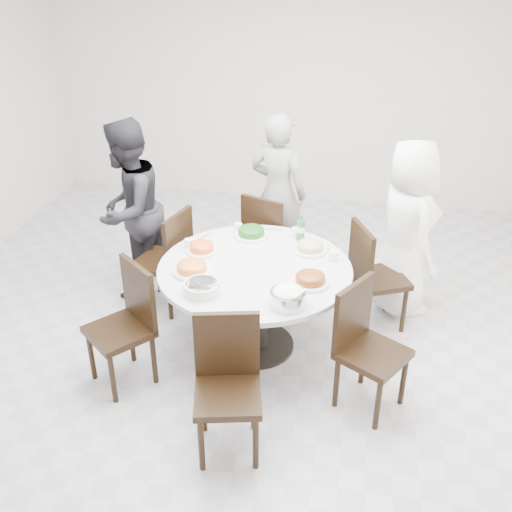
% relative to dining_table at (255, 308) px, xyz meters
% --- Properties ---
extents(floor, '(6.00, 6.00, 0.01)m').
position_rel_dining_table_xyz_m(floor, '(-0.07, 0.17, -0.38)').
color(floor, '#BAB9BF').
rests_on(floor, ground).
extents(wall_back, '(6.00, 0.01, 2.80)m').
position_rel_dining_table_xyz_m(wall_back, '(-0.07, 3.17, 1.02)').
color(wall_back, silver).
rests_on(wall_back, ground).
extents(dining_table, '(1.50, 1.50, 0.75)m').
position_rel_dining_table_xyz_m(dining_table, '(0.00, 0.00, 0.00)').
color(dining_table, silver).
rests_on(dining_table, floor).
extents(chair_ne, '(0.55, 0.55, 0.95)m').
position_rel_dining_table_xyz_m(chair_ne, '(0.98, 0.50, 0.10)').
color(chair_ne, black).
rests_on(chair_ne, floor).
extents(chair_n, '(0.55, 0.55, 0.95)m').
position_rel_dining_table_xyz_m(chair_n, '(-0.02, 1.03, 0.10)').
color(chair_n, black).
rests_on(chair_n, floor).
extents(chair_nw, '(0.51, 0.51, 0.95)m').
position_rel_dining_table_xyz_m(chair_nw, '(-0.92, 0.46, 0.10)').
color(chair_nw, black).
rests_on(chair_nw, floor).
extents(chair_sw, '(0.59, 0.59, 0.95)m').
position_rel_dining_table_xyz_m(chair_sw, '(-0.90, -0.59, 0.10)').
color(chair_sw, black).
rests_on(chair_sw, floor).
extents(chair_s, '(0.50, 0.50, 0.95)m').
position_rel_dining_table_xyz_m(chair_s, '(0.03, -1.12, 0.10)').
color(chair_s, black).
rests_on(chair_s, floor).
extents(chair_se, '(0.58, 0.58, 0.95)m').
position_rel_dining_table_xyz_m(chair_se, '(0.93, -0.54, 0.10)').
color(chair_se, black).
rests_on(chair_se, floor).
extents(diner_right, '(0.77, 0.90, 1.57)m').
position_rel_dining_table_xyz_m(diner_right, '(1.17, 0.81, 0.41)').
color(diner_right, white).
rests_on(diner_right, floor).
extents(diner_middle, '(0.66, 0.52, 1.57)m').
position_rel_dining_table_xyz_m(diner_middle, '(-0.02, 1.41, 0.41)').
color(diner_middle, black).
rests_on(diner_middle, floor).
extents(diner_left, '(0.72, 0.87, 1.64)m').
position_rel_dining_table_xyz_m(diner_left, '(-1.28, 0.70, 0.45)').
color(diner_left, black).
rests_on(diner_left, floor).
extents(dish_greens, '(0.28, 0.28, 0.07)m').
position_rel_dining_table_xyz_m(dish_greens, '(-0.12, 0.50, 0.41)').
color(dish_greens, white).
rests_on(dish_greens, dining_table).
extents(dish_pale, '(0.27, 0.27, 0.07)m').
position_rel_dining_table_xyz_m(dish_pale, '(0.39, 0.33, 0.41)').
color(dish_pale, white).
rests_on(dish_pale, dining_table).
extents(dish_orange, '(0.24, 0.24, 0.07)m').
position_rel_dining_table_xyz_m(dish_orange, '(-0.46, 0.16, 0.41)').
color(dish_orange, white).
rests_on(dish_orange, dining_table).
extents(dish_redbrown, '(0.28, 0.28, 0.07)m').
position_rel_dining_table_xyz_m(dish_redbrown, '(0.44, -0.17, 0.41)').
color(dish_redbrown, white).
rests_on(dish_redbrown, dining_table).
extents(dish_tofu, '(0.29, 0.29, 0.08)m').
position_rel_dining_table_xyz_m(dish_tofu, '(-0.45, -0.17, 0.41)').
color(dish_tofu, white).
rests_on(dish_tofu, dining_table).
extents(rice_bowl, '(0.25, 0.25, 0.11)m').
position_rel_dining_table_xyz_m(rice_bowl, '(0.32, -0.48, 0.43)').
color(rice_bowl, silver).
rests_on(rice_bowl, dining_table).
extents(soup_bowl, '(0.26, 0.26, 0.08)m').
position_rel_dining_table_xyz_m(soup_bowl, '(-0.31, -0.43, 0.42)').
color(soup_bowl, white).
rests_on(soup_bowl, dining_table).
extents(beverage_bottle, '(0.07, 0.07, 0.24)m').
position_rel_dining_table_xyz_m(beverage_bottle, '(0.29, 0.52, 0.49)').
color(beverage_bottle, '#296639').
rests_on(beverage_bottle, dining_table).
extents(tea_cups, '(0.07, 0.07, 0.08)m').
position_rel_dining_table_xyz_m(tea_cups, '(0.00, 0.60, 0.42)').
color(tea_cups, white).
rests_on(tea_cups, dining_table).
extents(chopsticks, '(0.24, 0.04, 0.01)m').
position_rel_dining_table_xyz_m(chopsticks, '(0.00, 0.68, 0.38)').
color(chopsticks, tan).
rests_on(chopsticks, dining_table).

